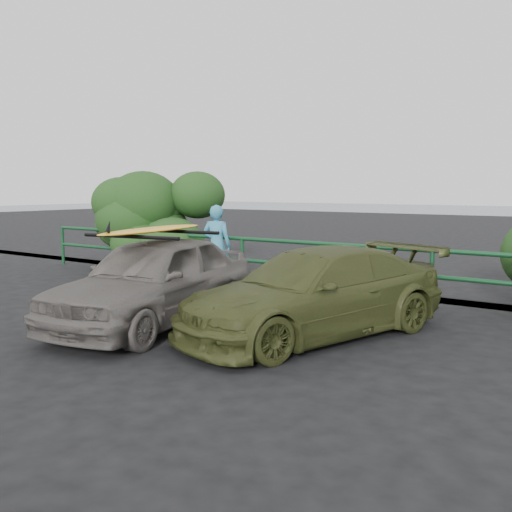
{
  "coord_description": "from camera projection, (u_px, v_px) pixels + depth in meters",
  "views": [
    {
      "loc": [
        6.0,
        -4.62,
        2.06
      ],
      "look_at": [
        1.04,
        2.56,
        1.01
      ],
      "focal_mm": 40.0,
      "sensor_mm": 36.0,
      "label": 1
    }
  ],
  "objects": [
    {
      "name": "roof_rack",
      "position": [
        153.0,
        234.0,
        8.49
      ],
      "size": [
        1.79,
        1.38,
        0.05
      ],
      "primitive_type": null,
      "rotation": [
        0.0,
        0.0,
        0.16
      ],
      "color": "black",
      "rests_on": "sedan"
    },
    {
      "name": "ground",
      "position": [
        79.0,
        347.0,
        7.41
      ],
      "size": [
        80.0,
        80.0,
        0.0
      ],
      "primitive_type": "plane",
      "color": "black"
    },
    {
      "name": "sedan",
      "position": [
        154.0,
        280.0,
        8.57
      ],
      "size": [
        2.2,
        4.17,
        1.35
      ],
      "primitive_type": "imported",
      "rotation": [
        0.0,
        0.0,
        0.16
      ],
      "color": "#5D5853",
      "rests_on": "ground"
    },
    {
      "name": "guardrail",
      "position": [
        283.0,
        265.0,
        11.43
      ],
      "size": [
        14.0,
        0.08,
        1.04
      ],
      "primitive_type": null,
      "color": "#124222",
      "rests_on": "ground"
    },
    {
      "name": "man",
      "position": [
        217.0,
        245.0,
        12.0
      ],
      "size": [
        0.72,
        0.58,
        1.71
      ],
      "primitive_type": "imported",
      "rotation": [
        0.0,
        0.0,
        3.45
      ],
      "color": "teal",
      "rests_on": "ground"
    },
    {
      "name": "surfboard",
      "position": [
        153.0,
        230.0,
        8.48
      ],
      "size": [
        0.87,
        2.47,
        0.07
      ],
      "primitive_type": "ellipsoid",
      "rotation": [
        0.0,
        0.0,
        0.16
      ],
      "color": "#FDA81A",
      "rests_on": "roof_rack"
    },
    {
      "name": "shrub_left",
      "position": [
        130.0,
        221.0,
        14.38
      ],
      "size": [
        3.2,
        2.4,
        2.43
      ],
      "primitive_type": null,
      "color": "#214519",
      "rests_on": "ground"
    },
    {
      "name": "olive_vehicle",
      "position": [
        314.0,
        293.0,
        7.93
      ],
      "size": [
        2.96,
        4.52,
        1.22
      ],
      "primitive_type": "imported",
      "rotation": [
        0.0,
        0.0,
        -0.33
      ],
      "color": "#3C421D",
      "rests_on": "ground"
    }
  ]
}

